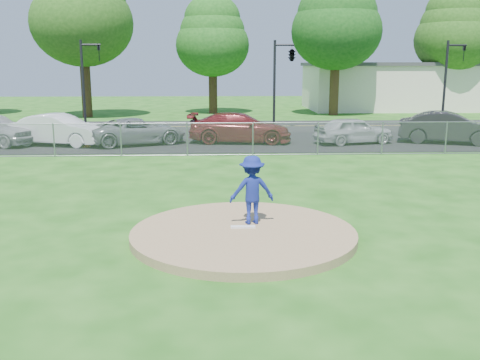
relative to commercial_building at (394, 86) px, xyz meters
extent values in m
plane|color=#195111|center=(-16.00, -28.00, -2.16)|extent=(120.00, 120.00, 0.00)
cylinder|color=#937550|center=(-16.00, -38.00, -2.06)|extent=(5.40, 5.40, 0.20)
cube|color=white|center=(-16.00, -37.80, -1.94)|extent=(0.60, 0.15, 0.04)
cube|color=gray|center=(-16.00, -26.00, -1.41)|extent=(40.00, 0.06, 1.50)
cube|color=black|center=(-16.00, -21.50, -2.15)|extent=(50.00, 8.00, 0.01)
cube|color=black|center=(-16.00, -14.00, -2.16)|extent=(60.00, 7.00, 0.01)
cube|color=beige|center=(0.00, 0.00, -0.16)|extent=(16.00, 9.00, 4.00)
cube|color=#3F3F42|center=(0.00, 0.00, 1.99)|extent=(16.40, 9.40, 0.30)
cylinder|color=#352413|center=(-27.00, -7.00, 0.29)|extent=(0.78, 0.78, 4.90)
ellipsoid|color=#204D14|center=(-27.00, -7.00, 5.09)|extent=(7.84, 7.84, 6.66)
ellipsoid|color=#204D14|center=(-27.00, -7.00, 6.46)|extent=(6.90, 6.90, 5.86)
cylinder|color=#352013|center=(-17.00, -4.00, -0.23)|extent=(0.72, 0.72, 3.85)
ellipsoid|color=#185316|center=(-17.00, -4.00, 3.54)|extent=(6.16, 6.16, 5.24)
ellipsoid|color=#185316|center=(-17.00, -4.00, 4.62)|extent=(5.42, 5.42, 4.61)
ellipsoid|color=#185316|center=(-17.00, -4.00, 5.69)|extent=(4.68, 4.68, 3.98)
cylinder|color=#3C2916|center=(-7.00, -6.00, 0.12)|extent=(0.76, 0.76, 4.55)
ellipsoid|color=#134713|center=(-7.00, -6.00, 4.57)|extent=(7.28, 7.28, 6.19)
ellipsoid|color=#134713|center=(-7.00, -6.00, 5.85)|extent=(6.41, 6.41, 5.45)
cylinder|color=#382714|center=(4.00, -3.00, -0.06)|extent=(0.74, 0.74, 4.20)
ellipsoid|color=#204D14|center=(4.00, -3.00, 4.06)|extent=(6.72, 6.72, 5.71)
ellipsoid|color=#204D14|center=(4.00, -3.00, 5.23)|extent=(5.91, 5.91, 5.03)
ellipsoid|color=#204D14|center=(4.00, -3.00, 6.41)|extent=(5.11, 5.11, 4.34)
cylinder|color=black|center=(-25.00, -16.00, 0.64)|extent=(0.16, 0.16, 5.60)
cylinder|color=black|center=(-24.40, -16.00, 3.14)|extent=(1.20, 0.12, 0.12)
imported|color=black|center=(-23.92, -16.00, 2.64)|extent=(0.16, 0.20, 1.00)
cylinder|color=black|center=(-13.00, -16.00, 0.64)|extent=(0.16, 0.16, 5.60)
cylinder|color=black|center=(-12.40, -16.00, 3.14)|extent=(1.20, 0.12, 0.12)
imported|color=black|center=(-11.92, -16.00, 2.64)|extent=(0.53, 2.48, 1.00)
cylinder|color=black|center=(-2.00, -16.00, 0.64)|extent=(0.16, 0.16, 5.60)
cylinder|color=black|center=(-1.40, -16.00, 3.14)|extent=(1.20, 0.12, 0.12)
imported|color=black|center=(-0.92, -16.00, 2.64)|extent=(0.16, 0.20, 1.00)
imported|color=navy|center=(-15.76, -37.43, -1.10)|extent=(1.18, 0.79, 1.71)
cone|color=orange|center=(-23.26, -23.12, -1.79)|extent=(0.37, 0.37, 0.73)
imported|color=white|center=(-24.78, -22.48, -1.35)|extent=(5.15, 2.91, 1.61)
imported|color=gray|center=(-20.78, -22.32, -1.46)|extent=(5.46, 4.05, 1.38)
imported|color=maroon|center=(-15.42, -21.88, -1.36)|extent=(5.63, 2.74, 1.58)
imported|color=#B7BABC|center=(-9.45, -22.48, -1.45)|extent=(4.42, 2.65, 1.41)
imported|color=black|center=(-4.40, -22.54, -1.32)|extent=(5.33, 3.40, 1.66)
camera|label=1|loc=(-16.58, -50.25, 1.92)|focal=40.00mm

